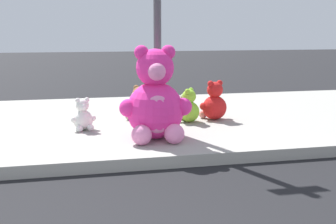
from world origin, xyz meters
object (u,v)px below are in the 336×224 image
(plush_pink_large, at_px, (155,102))
(plush_brown, at_px, (139,106))
(plush_white, at_px, (83,117))
(plush_red, at_px, (214,104))
(plush_lime, at_px, (188,108))
(sign_pole, at_px, (157,10))

(plush_pink_large, bearing_deg, plush_brown, 92.86)
(plush_white, distance_m, plush_red, 2.11)
(plush_lime, bearing_deg, plush_red, 13.31)
(plush_white, relative_size, plush_brown, 0.85)
(plush_white, bearing_deg, plush_pink_large, -36.76)
(plush_white, distance_m, plush_brown, 1.02)
(sign_pole, distance_m, plush_white, 1.86)
(sign_pole, height_order, plush_white, sign_pole)
(plush_white, height_order, plush_red, plush_red)
(plush_brown, distance_m, plush_red, 1.22)
(plush_pink_large, distance_m, plush_brown, 1.25)
(plush_pink_large, height_order, plush_red, plush_pink_large)
(plush_white, bearing_deg, plush_lime, 7.04)
(plush_red, height_order, plush_lime, plush_red)
(sign_pole, xyz_separation_m, plush_pink_large, (-0.14, -0.59, -1.20))
(plush_pink_large, relative_size, plush_lime, 2.30)
(plush_brown, height_order, plush_lime, plush_brown)
(sign_pole, bearing_deg, plush_lime, 30.44)
(plush_pink_large, xyz_separation_m, plush_lime, (0.68, 0.91, -0.28))
(plush_brown, bearing_deg, plush_lime, -22.64)
(sign_pole, height_order, plush_red, sign_pole)
(sign_pole, bearing_deg, plush_white, 173.76)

